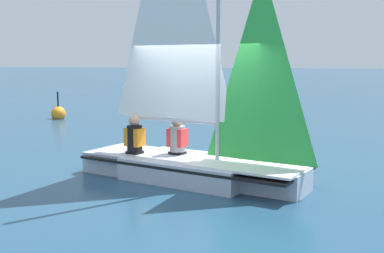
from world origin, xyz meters
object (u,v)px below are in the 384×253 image
sailor_helm (177,142)px  sailor_crew (135,143)px  sailboat_main (191,136)px  buoy_marker (58,113)px

sailor_helm → sailor_crew: 0.84m
sailboat_main → sailor_helm: size_ratio=5.14×
sailor_helm → buoy_marker: (-6.65, 7.80, -0.43)m
buoy_marker → sailor_helm: bearing=-49.5°
sailor_helm → sailboat_main: bearing=-24.7°
sailor_helm → sailor_crew: sailor_helm is taller
sailor_crew → buoy_marker: (-5.82, 7.92, -0.42)m
sailor_crew → sailor_helm: bearing=27.9°
sailor_helm → sailor_crew: (-0.83, -0.13, -0.01)m
sailor_crew → sailboat_main: bearing=8.8°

